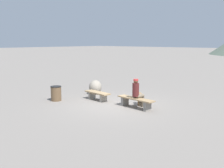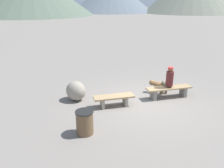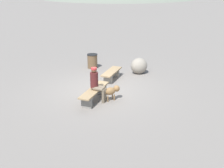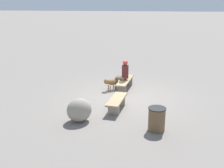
# 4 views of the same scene
# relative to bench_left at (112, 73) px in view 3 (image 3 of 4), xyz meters

# --- Properties ---
(ground) EXTENTS (210.00, 210.00, 0.06)m
(ground) POSITION_rel_bench_left_xyz_m (1.28, -0.16, -0.33)
(ground) COLOR gray
(bench_left) EXTENTS (1.56, 0.59, 0.42)m
(bench_left) POSITION_rel_bench_left_xyz_m (0.00, 0.00, 0.00)
(bench_left) COLOR gray
(bench_left) RESTS_ON ground
(bench_right) EXTENTS (1.91, 0.60, 0.45)m
(bench_right) POSITION_rel_bench_left_xyz_m (2.39, 0.01, 0.01)
(bench_right) COLOR gray
(bench_right) RESTS_ON ground
(seated_person) EXTENTS (0.37, 0.61, 1.31)m
(seated_person) POSITION_rel_bench_left_xyz_m (2.39, 0.10, 0.44)
(seated_person) COLOR #511E1E
(seated_person) RESTS_ON ground
(dog) EXTENTS (0.56, 0.58, 0.56)m
(dog) POSITION_rel_bench_left_xyz_m (2.17, 0.63, 0.08)
(dog) COLOR olive
(dog) RESTS_ON ground
(trash_bin) EXTENTS (0.54, 0.54, 0.73)m
(trash_bin) POSITION_rel_bench_left_xyz_m (-1.46, -1.46, 0.06)
(trash_bin) COLOR brown
(trash_bin) RESTS_ON ground
(boulder) EXTENTS (1.06, 1.08, 0.78)m
(boulder) POSITION_rel_bench_left_xyz_m (-1.23, 1.05, 0.09)
(boulder) COLOR gray
(boulder) RESTS_ON ground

